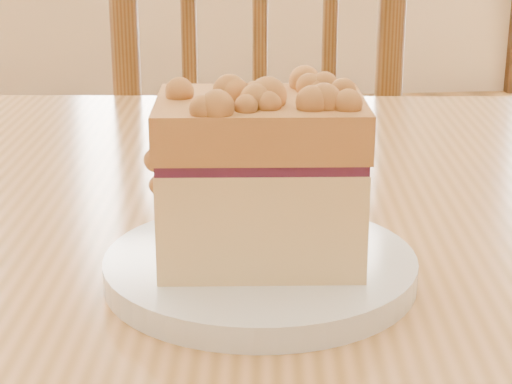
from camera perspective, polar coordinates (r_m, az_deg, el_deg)
cafe_table_main at (r=0.77m, az=4.15°, el=-7.19°), size 1.40×1.01×0.75m
cafe_chair_main at (r=1.47m, az=-0.48°, el=-0.88°), size 0.46×0.46×1.01m
plate at (r=0.60m, az=0.27°, el=-4.96°), size 0.21×0.21×0.02m
cake_slice at (r=0.58m, az=0.32°, el=1.39°), size 0.15×0.11×0.13m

